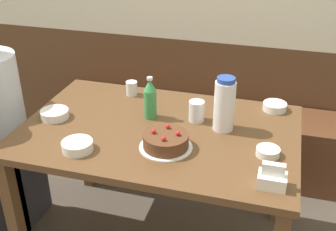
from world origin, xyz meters
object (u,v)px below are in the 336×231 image
object	(u,v)px
bench_seat	(194,135)
bowl_rice_small	(77,146)
birthday_cake	(166,141)
napkin_holder	(272,178)
bowl_soup_white	(275,107)
soju_bottle	(150,99)
bowl_side_dish	(268,152)
water_pitcher	(224,104)
glass_tumbler_short	(132,88)
glass_water_tall	(196,111)
bowl_sauce_shallow	(55,114)

from	to	relation	value
bench_seat	bowl_rice_small	bearing A→B (deg)	-104.46
birthday_cake	napkin_holder	world-z (taller)	napkin_holder
birthday_cake	bowl_soup_white	distance (m)	0.67
birthday_cake	bowl_rice_small	world-z (taller)	birthday_cake
bench_seat	bowl_soup_white	bearing A→B (deg)	-42.31
napkin_holder	bowl_rice_small	xyz separation A→B (m)	(-0.84, 0.03, -0.02)
birthday_cake	napkin_holder	bearing A→B (deg)	-18.27
birthday_cake	soju_bottle	size ratio (longest dim) A/B	1.09
bowl_rice_small	bowl_side_dish	world-z (taller)	bowl_rice_small
water_pitcher	glass_tumbler_short	xyz separation A→B (m)	(-0.55, 0.24, -0.09)
bench_seat	soju_bottle	distance (m)	0.96
bowl_soup_white	water_pitcher	bearing A→B (deg)	-130.04
bowl_side_dish	glass_water_tall	world-z (taller)	glass_water_tall
bowl_soup_white	bowl_side_dish	distance (m)	0.45
water_pitcher	bowl_soup_white	distance (m)	0.37
bowl_soup_white	bowl_rice_small	size ratio (longest dim) A/B	0.89
water_pitcher	glass_tumbler_short	distance (m)	0.61
bowl_sauce_shallow	birthday_cake	bearing A→B (deg)	-10.64
soju_bottle	bowl_rice_small	xyz separation A→B (m)	(-0.21, -0.38, -0.08)
birthday_cake	soju_bottle	distance (m)	0.31
soju_bottle	bowl_sauce_shallow	distance (m)	0.49
birthday_cake	bowl_sauce_shallow	distance (m)	0.63
soju_bottle	napkin_holder	bearing A→B (deg)	-33.19
bowl_sauce_shallow	glass_tumbler_short	size ratio (longest dim) A/B	1.79
soju_bottle	glass_water_tall	xyz separation A→B (m)	(0.23, 0.03, -0.05)
water_pitcher	soju_bottle	distance (m)	0.37
glass_water_tall	glass_tumbler_short	size ratio (longest dim) A/B	1.33
bowl_sauce_shallow	glass_water_tall	bearing A→B (deg)	13.70
glass_water_tall	glass_tumbler_short	bearing A→B (deg)	154.72
birthday_cake	napkin_holder	xyz separation A→B (m)	(0.47, -0.16, 0.00)
napkin_holder	bowl_side_dish	distance (m)	0.22
water_pitcher	bench_seat	bearing A→B (deg)	111.70
bench_seat	glass_water_tall	world-z (taller)	glass_water_tall
bench_seat	glass_tumbler_short	world-z (taller)	glass_tumbler_short
soju_bottle	bowl_side_dish	distance (m)	0.63
bench_seat	napkin_holder	world-z (taller)	napkin_holder
water_pitcher	bowl_soup_white	size ratio (longest dim) A/B	2.17
water_pitcher	bowl_sauce_shallow	bearing A→B (deg)	-171.64
bowl_soup_white	bench_seat	bearing A→B (deg)	137.69
water_pitcher	bowl_side_dish	size ratio (longest dim) A/B	2.58
glass_water_tall	bowl_sauce_shallow	bearing A→B (deg)	-166.30
soju_bottle	bowl_rice_small	world-z (taller)	soju_bottle
napkin_holder	bowl_sauce_shallow	world-z (taller)	napkin_holder
birthday_cake	glass_tumbler_short	distance (m)	0.59
soju_bottle	bowl_sauce_shallow	bearing A→B (deg)	-163.38
glass_water_tall	bowl_soup_white	bearing A→B (deg)	31.29
bowl_side_dish	napkin_holder	bearing A→B (deg)	-82.21
bowl_rice_small	napkin_holder	bearing A→B (deg)	-1.95
bowl_side_dish	bowl_sauce_shallow	size ratio (longest dim) A/B	0.73
bowl_sauce_shallow	bench_seat	bearing A→B (deg)	58.37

